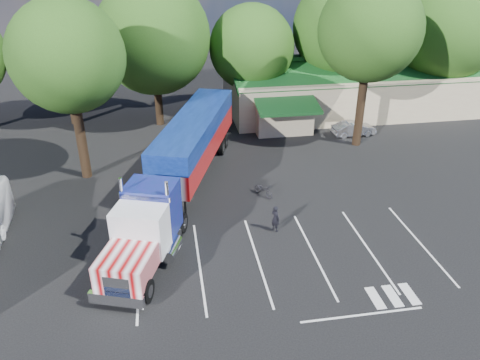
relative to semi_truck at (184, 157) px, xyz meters
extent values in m
plane|color=black|center=(3.37, -2.52, -2.63)|extent=(120.00, 120.00, 0.00)
cube|color=tan|center=(17.37, 15.48, -0.63)|extent=(24.00, 11.00, 4.00)
cube|color=#154A1D|center=(17.37, 13.08, 1.87)|extent=(24.20, 6.25, 2.10)
cube|color=#154A1D|center=(17.37, 17.88, 1.87)|extent=(24.20, 6.25, 2.10)
cube|color=tan|center=(9.37, 9.78, -1.23)|extent=(5.00, 2.50, 2.80)
cube|color=#154A1D|center=(9.37, 8.48, 0.27)|extent=(5.40, 3.19, 0.80)
cylinder|color=black|center=(-9.63, 15.28, -0.63)|extent=(0.70, 0.70, 4.00)
sphere|color=#1F4012|center=(-9.63, 15.28, 4.52)|extent=(8.40, 8.40, 8.40)
cylinder|color=black|center=(-1.63, 13.68, -0.48)|extent=(0.70, 0.70, 4.30)
sphere|color=#1F4012|center=(-1.63, 13.68, 5.42)|extent=(10.00, 10.00, 10.00)
cylinder|color=black|center=(7.37, 14.98, -0.83)|extent=(0.70, 0.70, 3.60)
sphere|color=#1F4012|center=(7.37, 14.98, 3.97)|extent=(8.00, 8.00, 8.00)
cylinder|color=black|center=(16.37, 15.48, -0.38)|extent=(0.70, 0.70, 4.50)
sphere|color=#1F4012|center=(16.37, 15.48, 5.47)|extent=(9.60, 9.60, 9.60)
cylinder|color=black|center=(26.37, 14.28, -0.68)|extent=(0.70, 0.70, 3.90)
sphere|color=#1F4012|center=(26.37, 14.28, 5.17)|extent=(10.40, 10.40, 10.40)
cylinder|color=black|center=(-7.13, 3.48, 0.37)|extent=(0.70, 0.70, 6.00)
sphere|color=#1F4012|center=(-7.13, 3.48, 6.22)|extent=(7.60, 7.60, 7.60)
cylinder|color=black|center=(14.87, 5.98, 0.62)|extent=(0.70, 0.70, 6.50)
sphere|color=#1F4012|center=(14.87, 5.98, 6.87)|extent=(8.00, 8.00, 8.00)
cube|color=black|center=(-2.61, -7.56, -1.82)|extent=(3.49, 7.51, 0.27)
cube|color=white|center=(-3.93, -11.39, -1.93)|extent=(2.64, 1.14, 0.59)
cube|color=white|center=(-3.86, -11.19, -1.28)|extent=(1.27, 0.55, 0.97)
cube|color=silver|center=(-3.46, -10.02, -1.06)|extent=(3.20, 3.26, 1.24)
cube|color=silver|center=(-2.75, -7.97, -0.41)|extent=(3.12, 2.52, 2.49)
cube|color=black|center=(-2.98, -8.64, 0.13)|extent=(2.38, 0.89, 1.08)
cube|color=white|center=(-2.45, -7.10, 0.99)|extent=(2.69, 1.02, 0.27)
cube|color=navy|center=(-2.12, -6.13, -0.20)|extent=(3.26, 2.93, 2.92)
cylinder|color=white|center=(-3.61, -6.65, 0.18)|extent=(0.25, 0.25, 3.68)
cylinder|color=white|center=(-1.26, -7.46, 0.18)|extent=(0.25, 0.25, 3.68)
cylinder|color=white|center=(-3.95, -6.98, -1.82)|extent=(1.24, 1.87, 0.71)
cylinder|color=white|center=(-1.20, -7.94, -1.82)|extent=(1.24, 1.87, 0.71)
cube|color=silver|center=(0.95, 2.76, -0.30)|extent=(7.17, 14.00, 1.62)
cube|color=#091A56|center=(0.95, 2.76, 1.15)|extent=(7.17, 14.00, 1.30)
cube|color=black|center=(2.43, 7.05, -1.71)|extent=(2.46, 4.00, 0.38)
cube|color=black|center=(-1.67, -2.51, -1.87)|extent=(0.16, 0.16, 1.51)
cube|color=black|center=(-0.24, -3.01, -1.87)|extent=(0.16, 0.16, 1.51)
cube|color=white|center=(3.25, 9.40, -2.14)|extent=(2.50, 0.97, 0.13)
cylinder|color=black|center=(-4.71, -10.16, -2.03)|extent=(0.75, 1.25, 1.19)
cylinder|color=black|center=(-2.56, -10.90, -2.03)|extent=(0.75, 1.25, 1.19)
cylinder|color=black|center=(-3.08, -5.45, -2.03)|extent=(0.75, 1.25, 1.19)
cylinder|color=black|center=(-0.94, -6.20, -2.03)|extent=(0.75, 1.25, 1.19)
cylinder|color=black|center=(-2.70, -4.33, -2.03)|extent=(0.75, 1.25, 1.19)
cylinder|color=black|center=(-0.55, -5.07, -2.03)|extent=(0.75, 1.25, 1.19)
cylinder|color=black|center=(1.08, 6.60, -2.03)|extent=(0.75, 1.25, 1.19)
cylinder|color=black|center=(3.23, 5.86, -2.03)|extent=(0.75, 1.25, 1.19)
cylinder|color=black|center=(1.50, 7.83, -2.03)|extent=(0.75, 1.25, 1.19)
cylinder|color=black|center=(3.65, 7.09, -2.03)|extent=(0.75, 1.25, 1.19)
imported|color=black|center=(4.97, -5.87, -1.79)|extent=(0.66, 0.73, 1.68)
imported|color=black|center=(5.17, -1.52, -2.18)|extent=(1.40, 1.77, 0.90)
imported|color=#A3A4AA|center=(15.37, 7.98, -1.99)|extent=(3.98, 1.67, 1.28)
camera|label=1|loc=(-0.97, -28.91, 13.06)|focal=35.00mm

